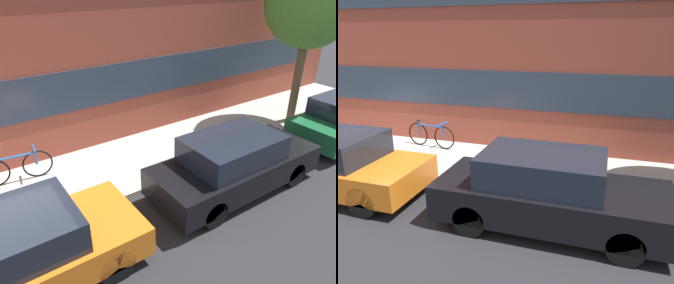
# 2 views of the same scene
# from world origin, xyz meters

# --- Properties ---
(ground_plane) EXTENTS (56.00, 56.00, 0.00)m
(ground_plane) POSITION_xyz_m (0.00, 0.00, 0.00)
(ground_plane) COLOR #232326
(sidewalk_strip) EXTENTS (28.00, 2.71, 0.14)m
(sidewalk_strip) POSITION_xyz_m (0.00, 1.35, 0.07)
(sidewalk_strip) COLOR #A8A399
(sidewalk_strip) RESTS_ON ground_plane
(rowhouse_facade) EXTENTS (28.00, 1.02, 8.73)m
(rowhouse_facade) POSITION_xyz_m (0.00, 3.15, 4.37)
(rowhouse_facade) COLOR brown
(rowhouse_facade) RESTS_ON ground_plane
(parked_car_orange) EXTENTS (3.85, 1.78, 1.39)m
(parked_car_orange) POSITION_xyz_m (0.18, -1.05, 0.69)
(parked_car_orange) COLOR #D16619
(parked_car_orange) RESTS_ON ground_plane
(parked_car_black) EXTENTS (4.23, 1.66, 1.45)m
(parked_car_black) POSITION_xyz_m (4.94, -1.05, 0.71)
(parked_car_black) COLOR black
(parked_car_black) RESTS_ON ground_plane
(bicycle) EXTENTS (1.70, 0.44, 0.82)m
(bicycle) POSITION_xyz_m (0.72, 2.03, 0.55)
(bicycle) COLOR black
(bicycle) RESTS_ON sidewalk_strip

